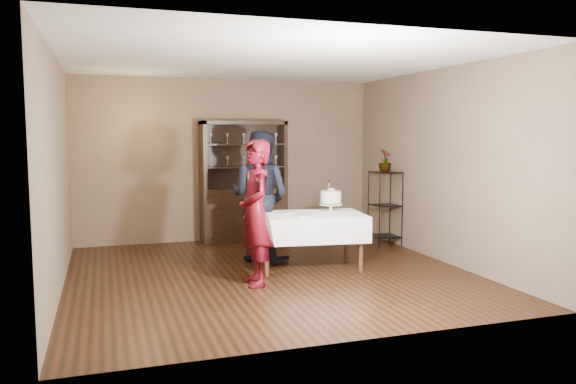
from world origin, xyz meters
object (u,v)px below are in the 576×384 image
at_px(potted_plant, 385,161).
at_px(plant_etagere, 385,205).
at_px(cake, 331,198).
at_px(man, 260,196).
at_px(woman, 256,213).
at_px(cake_table, 309,227).
at_px(china_hutch, 243,202).

bearing_deg(potted_plant, plant_etagere, 45.00).
bearing_deg(potted_plant, cake, -146.28).
xyz_separation_m(man, cake, (0.89, -0.48, -0.01)).
distance_m(cake, potted_plant, 1.60).
height_order(woman, cake, woman).
distance_m(cake_table, cake, 0.54).
bearing_deg(cake_table, man, 127.81).
bearing_deg(woman, potted_plant, 123.83).
distance_m(china_hutch, cake_table, 2.14).
bearing_deg(man, cake, -165.79).
bearing_deg(cake_table, potted_plant, 31.45).
height_order(china_hutch, man, china_hutch).
relative_size(china_hutch, woman, 1.16).
height_order(plant_etagere, potted_plant, potted_plant).
relative_size(china_hutch, cake, 4.56).
xyz_separation_m(cake_table, man, (-0.50, 0.65, 0.36)).
bearing_deg(china_hutch, woman, -100.66).
height_order(cake_table, cake, cake).
distance_m(china_hutch, cake, 2.10).
bearing_deg(potted_plant, cake_table, -148.55).
xyz_separation_m(plant_etagere, cake, (-1.31, -0.89, 0.25)).
bearing_deg(man, cake_table, 170.63).
relative_size(cake_table, woman, 0.91).
xyz_separation_m(china_hutch, woman, (-0.51, -2.71, 0.20)).
bearing_deg(man, china_hutch, -51.87).
bearing_deg(plant_etagere, cake, -145.88).
bearing_deg(cake_table, woman, -146.06).
xyz_separation_m(china_hutch, cake, (0.77, -1.94, 0.24)).
bearing_deg(cake_table, plant_etagere, 31.83).
xyz_separation_m(china_hutch, cake_table, (0.38, -2.11, -0.11)).
xyz_separation_m(china_hutch, man, (-0.12, -1.46, 0.25)).
bearing_deg(cake_table, china_hutch, 100.28).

